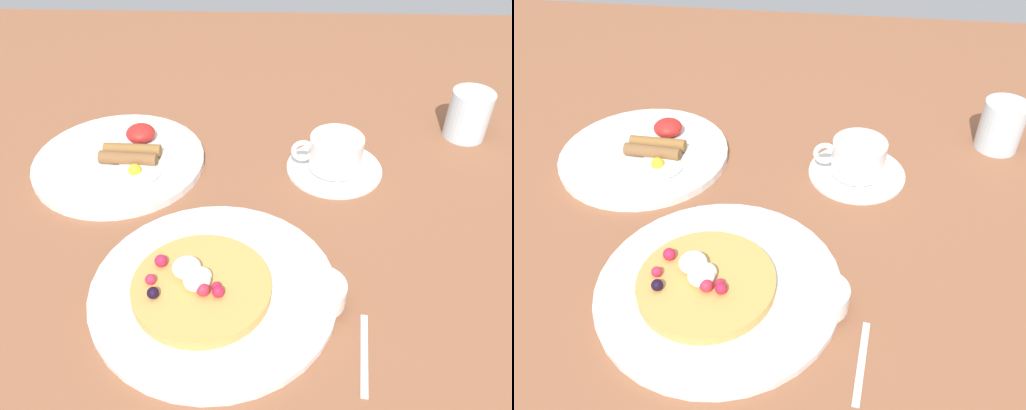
{
  "view_description": "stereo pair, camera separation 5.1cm",
  "coord_description": "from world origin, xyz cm",
  "views": [
    {
      "loc": [
        3.01,
        -54.17,
        50.26
      ],
      "look_at": [
        1.2,
        -0.03,
        4.0
      ],
      "focal_mm": 37.78,
      "sensor_mm": 36.0,
      "label": 1
    },
    {
      "loc": [
        8.08,
        -53.76,
        50.26
      ],
      "look_at": [
        1.2,
        -0.03,
        4.0
      ],
      "focal_mm": 37.78,
      "sensor_mm": 36.0,
      "label": 2
    }
  ],
  "objects": [
    {
      "name": "coffee_saucer",
      "position": [
        12.91,
        13.54,
        0.4
      ],
      "size": [
        14.75,
        14.75,
        0.81
      ],
      "primitive_type": "cylinder",
      "color": "white",
      "rests_on": "ground_plane"
    },
    {
      "name": "breakfast_plate",
      "position": [
        -20.69,
        13.61,
        0.63
      ],
      "size": [
        26.49,
        26.49,
        1.26
      ],
      "primitive_type": "cylinder",
      "color": "white",
      "rests_on": "ground_plane"
    },
    {
      "name": "fried_breakfast",
      "position": [
        -18.19,
        14.46,
        2.23
      ],
      "size": [
        9.84,
        14.95,
        2.76
      ],
      "color": "brown",
      "rests_on": "breakfast_plate"
    },
    {
      "name": "teaspoon",
      "position": [
        12.9,
        -26.25,
        0.24
      ],
      "size": [
        3.65,
        16.94,
        0.6
      ],
      "color": "silver",
      "rests_on": "ground_plane"
    },
    {
      "name": "pancake_plate",
      "position": [
        -3.45,
        -11.84,
        0.54
      ],
      "size": [
        29.69,
        29.69,
        1.07
      ],
      "primitive_type": "cylinder",
      "color": "white",
      "rests_on": "ground_plane"
    },
    {
      "name": "pancake_with_berries",
      "position": [
        -4.96,
        -12.56,
        2.08
      ],
      "size": [
        16.56,
        16.56,
        3.52
      ],
      "color": "tan",
      "rests_on": "pancake_plate"
    },
    {
      "name": "coffee_cup",
      "position": [
        12.76,
        13.54,
        3.45
      ],
      "size": [
        10.95,
        8.11,
        5.09
      ],
      "color": "white",
      "rests_on": "coffee_saucer"
    },
    {
      "name": "ground_plane",
      "position": [
        0.0,
        0.0,
        -1.5
      ],
      "size": [
        187.48,
        156.96,
        3.0
      ],
      "primitive_type": "cube",
      "color": "brown"
    },
    {
      "name": "water_glass",
      "position": [
        35.47,
        24.04,
        4.05
      ],
      "size": [
        6.79,
        6.79,
        8.09
      ],
      "primitive_type": "cylinder",
      "color": "silver",
      "rests_on": "ground_plane"
    },
    {
      "name": "syrup_ramekin",
      "position": [
        9.06,
        -13.52,
        2.54
      ],
      "size": [
        5.94,
        5.94,
        2.84
      ],
      "color": "white",
      "rests_on": "pancake_plate"
    }
  ]
}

